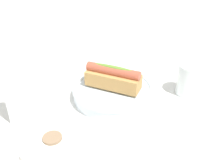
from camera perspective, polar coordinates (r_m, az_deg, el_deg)
ground_plane at (r=0.73m, az=0.19°, el=-4.33°), size 2.40×2.40×0.00m
serving_bowl at (r=0.73m, az=-0.00°, el=-2.46°), size 0.23×0.23×0.04m
hotdog_front at (r=0.71m, az=-0.00°, el=0.55°), size 0.16×0.10×0.06m
water_glass at (r=0.77m, az=16.36°, el=-0.27°), size 0.07×0.07×0.09m
napkin_box at (r=0.66m, az=-17.25°, el=-2.57°), size 0.11×0.06×0.15m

